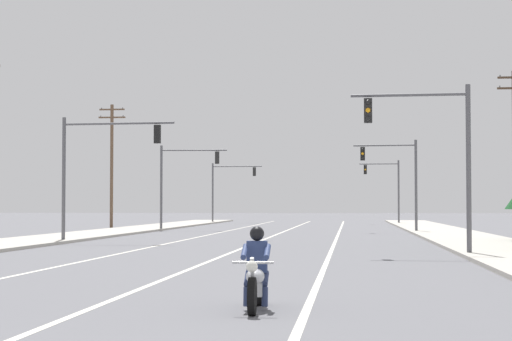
# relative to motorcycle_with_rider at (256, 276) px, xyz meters

# --- Properties ---
(lane_stripe_center) EXTENTS (0.16, 100.00, 0.01)m
(lane_stripe_center) POSITION_rel_motorcycle_with_rider_xyz_m (-2.94, 36.52, -0.58)
(lane_stripe_center) COLOR beige
(lane_stripe_center) RESTS_ON ground
(lane_stripe_left) EXTENTS (0.16, 100.00, 0.01)m
(lane_stripe_left) POSITION_rel_motorcycle_with_rider_xyz_m (-7.04, 36.52, -0.58)
(lane_stripe_left) COLOR beige
(lane_stripe_left) RESTS_ON ground
(lane_stripe_right) EXTENTS (0.16, 100.00, 0.01)m
(lane_stripe_right) POSITION_rel_motorcycle_with_rider_xyz_m (0.88, 36.52, -0.58)
(lane_stripe_right) COLOR beige
(lane_stripe_right) RESTS_ON ground
(sidewalk_kerb_right) EXTENTS (4.40, 110.00, 0.14)m
(sidewalk_kerb_right) POSITION_rel_motorcycle_with_rider_xyz_m (7.72, 31.52, -0.52)
(sidewalk_kerb_right) COLOR #ADA89E
(sidewalk_kerb_right) RESTS_ON ground
(sidewalk_kerb_left) EXTENTS (4.40, 110.00, 0.14)m
(sidewalk_kerb_left) POSITION_rel_motorcycle_with_rider_xyz_m (-13.98, 31.52, -0.52)
(sidewalk_kerb_left) COLOR #ADA89E
(sidewalk_kerb_left) RESTS_ON ground
(motorcycle_with_rider) EXTENTS (0.70, 2.19, 1.46)m
(motorcycle_with_rider) POSITION_rel_motorcycle_with_rider_xyz_m (0.00, 0.00, 0.00)
(motorcycle_with_rider) COLOR black
(motorcycle_with_rider) RESTS_ON ground
(traffic_signal_near_right) EXTENTS (4.31, 0.37, 6.20)m
(traffic_signal_near_right) POSITION_rel_motorcycle_with_rider_xyz_m (4.69, 17.17, 3.48)
(traffic_signal_near_right) COLOR #56565B
(traffic_signal_near_right) RESTS_ON ground
(traffic_signal_near_left) EXTENTS (5.73, 0.55, 6.20)m
(traffic_signal_near_left) POSITION_rel_motorcycle_with_rider_xyz_m (-10.83, 27.35, 3.56)
(traffic_signal_near_left) COLOR #56565B
(traffic_signal_near_left) RESTS_ON ground
(traffic_signal_mid_right) EXTENTS (4.24, 0.46, 6.20)m
(traffic_signal_mid_right) POSITION_rel_motorcycle_with_rider_xyz_m (4.83, 44.81, 3.47)
(traffic_signal_mid_right) COLOR #56565B
(traffic_signal_mid_right) RESTS_ON ground
(traffic_signal_mid_left) EXTENTS (4.91, 0.57, 6.20)m
(traffic_signal_mid_left) POSITION_rel_motorcycle_with_rider_xyz_m (-10.70, 48.69, 3.51)
(traffic_signal_mid_left) COLOR #56565B
(traffic_signal_mid_left) RESTS_ON ground
(traffic_signal_far_right) EXTENTS (3.86, 0.37, 6.20)m
(traffic_signal_far_right) POSITION_rel_motorcycle_with_rider_xyz_m (5.25, 72.03, 3.45)
(traffic_signal_far_right) COLOR #56565B
(traffic_signal_far_right) RESTS_ON ground
(traffic_signal_far_left) EXTENTS (5.26, 0.47, 6.20)m
(traffic_signal_far_left) POSITION_rel_motorcycle_with_rider_xyz_m (-11.09, 76.32, 3.54)
(traffic_signal_far_left) COLOR #56565B
(traffic_signal_far_left) RESTS_ON ground
(utility_pole_left_far) EXTENTS (2.22, 0.26, 10.05)m
(utility_pole_left_far) POSITION_rel_motorcycle_with_rider_xyz_m (-17.69, 55.49, 4.81)
(utility_pole_left_far) COLOR brown
(utility_pole_left_far) RESTS_ON ground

